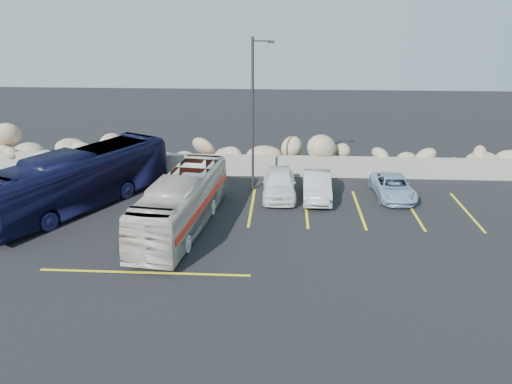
# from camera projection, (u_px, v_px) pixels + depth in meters

# --- Properties ---
(ground) EXTENTS (90.00, 90.00, 0.00)m
(ground) POSITION_uv_depth(u_px,v_px,m) (170.00, 276.00, 18.46)
(ground) COLOR black
(ground) RESTS_ON ground
(seawall) EXTENTS (60.00, 0.40, 1.20)m
(seawall) POSITION_uv_depth(u_px,v_px,m) (213.00, 165.00, 29.48)
(seawall) COLOR gray
(seawall) RESTS_ON ground
(riprap_pile) EXTENTS (54.00, 2.80, 2.60)m
(riprap_pile) POSITION_uv_depth(u_px,v_px,m) (216.00, 148.00, 30.36)
(riprap_pile) COLOR tan
(riprap_pile) RESTS_ON ground
(parking_lines) EXTENTS (18.16, 9.36, 0.01)m
(parking_lines) POSITION_uv_depth(u_px,v_px,m) (293.00, 219.00, 23.42)
(parking_lines) COLOR yellow
(parking_lines) RESTS_ON ground
(lamppost) EXTENTS (1.14, 0.18, 8.00)m
(lamppost) POSITION_uv_depth(u_px,v_px,m) (254.00, 111.00, 25.71)
(lamppost) COLOR #312E2B
(lamppost) RESTS_ON ground
(vintage_bus) EXTENTS (3.06, 8.88, 2.42)m
(vintage_bus) POSITION_uv_depth(u_px,v_px,m) (182.00, 203.00, 22.10)
(vintage_bus) COLOR beige
(vintage_bus) RESTS_ON ground
(tour_coach) EXTENTS (6.99, 10.24, 2.87)m
(tour_coach) POSITION_uv_depth(u_px,v_px,m) (79.00, 179.00, 24.39)
(tour_coach) COLOR black
(tour_coach) RESTS_ON ground
(car_a) EXTENTS (1.79, 4.26, 1.44)m
(car_a) POSITION_uv_depth(u_px,v_px,m) (279.00, 183.00, 26.04)
(car_a) COLOR white
(car_a) RESTS_ON ground
(car_b) EXTENTS (1.49, 4.07, 1.33)m
(car_b) POSITION_uv_depth(u_px,v_px,m) (317.00, 186.00, 25.80)
(car_b) COLOR silver
(car_b) RESTS_ON ground
(car_d) EXTENTS (1.98, 4.03, 1.10)m
(car_d) POSITION_uv_depth(u_px,v_px,m) (393.00, 187.00, 25.96)
(car_d) COLOR #90A9CC
(car_d) RESTS_ON ground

